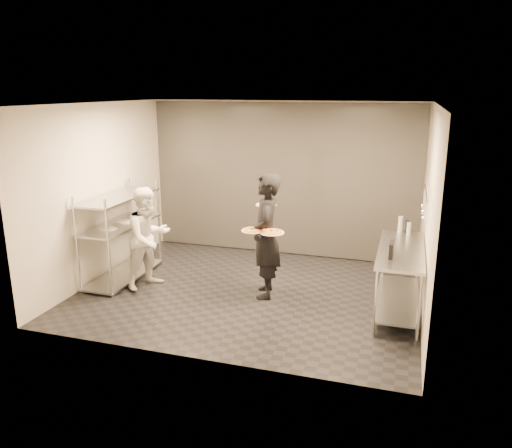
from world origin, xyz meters
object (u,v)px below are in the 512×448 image
(bottle_green, at_px, (400,224))
(bottle_clear, at_px, (409,229))
(salad_plate, at_px, (266,204))
(pizza_plate_far, at_px, (272,232))
(bottle_dark, at_px, (407,226))
(pos_monitor, at_px, (391,249))
(pass_rack, at_px, (121,232))
(chef, at_px, (149,238))
(pizza_plate_near, at_px, (253,230))
(waiter, at_px, (266,236))
(prep_counter, at_px, (400,269))

(bottle_green, distance_m, bottle_clear, 0.19)
(salad_plate, bearing_deg, pizza_plate_far, -64.90)
(bottle_dark, bearing_deg, pos_monitor, -98.38)
(pass_rack, xyz_separation_m, chef, (0.60, -0.19, 0.02))
(salad_plate, xyz_separation_m, bottle_dark, (2.04, 0.55, -0.33))
(chef, height_order, pizza_plate_near, chef)
(pizza_plate_far, relative_size, salad_plate, 1.14)
(bottle_dark, bearing_deg, chef, -165.35)
(pizza_plate_near, bearing_deg, bottle_clear, 23.36)
(waiter, height_order, bottle_dark, waiter)
(bottle_green, bearing_deg, bottle_clear, -48.93)
(pizza_plate_far, height_order, bottle_clear, bottle_clear)
(bottle_green, distance_m, bottle_dark, 0.10)
(prep_counter, height_order, waiter, waiter)
(salad_plate, relative_size, bottle_clear, 1.61)
(waiter, xyz_separation_m, bottle_clear, (1.99, 0.67, 0.09))
(prep_counter, distance_m, waiter, 1.93)
(pos_monitor, height_order, bottle_dark, pos_monitor)
(salad_plate, distance_m, bottle_green, 2.03)
(prep_counter, relative_size, bottle_clear, 9.32)
(prep_counter, relative_size, pos_monitor, 6.65)
(waiter, xyz_separation_m, pizza_plate_far, (0.14, -0.20, 0.13))
(waiter, bearing_deg, pass_rack, -105.67)
(prep_counter, bearing_deg, pizza_plate_near, -172.89)
(pass_rack, height_order, bottle_green, pass_rack)
(pass_rack, bearing_deg, waiter, -0.23)
(pizza_plate_far, bearing_deg, salad_plate, 115.10)
(bottle_clear, distance_m, bottle_dark, 0.14)
(waiter, relative_size, pizza_plate_far, 5.24)
(bottle_green, bearing_deg, pass_rack, -169.39)
(pos_monitor, relative_size, bottle_green, 1.12)
(bottle_dark, bearing_deg, prep_counter, -94.00)
(pizza_plate_far, xyz_separation_m, bottle_green, (1.72, 1.01, -0.02))
(salad_plate, bearing_deg, pizza_plate_near, -95.70)
(pos_monitor, relative_size, bottle_dark, 1.41)
(waiter, distance_m, pizza_plate_near, 0.31)
(salad_plate, distance_m, bottle_clear, 2.12)
(pass_rack, distance_m, pos_monitor, 4.24)
(prep_counter, xyz_separation_m, bottle_clear, (0.08, 0.66, 0.39))
(pos_monitor, bearing_deg, prep_counter, 74.57)
(waiter, distance_m, chef, 1.84)
(pos_monitor, bearing_deg, waiter, 169.42)
(prep_counter, height_order, pizza_plate_far, pizza_plate_far)
(pass_rack, relative_size, bottle_clear, 8.28)
(prep_counter, bearing_deg, pizza_plate_far, -173.29)
(pass_rack, relative_size, pizza_plate_far, 4.54)
(chef, xyz_separation_m, pizza_plate_far, (1.97, -0.02, 0.27))
(waiter, bearing_deg, bottle_green, 98.12)
(chef, bearing_deg, pizza_plate_near, -67.72)
(bottle_green, bearing_deg, pos_monitor, -93.65)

